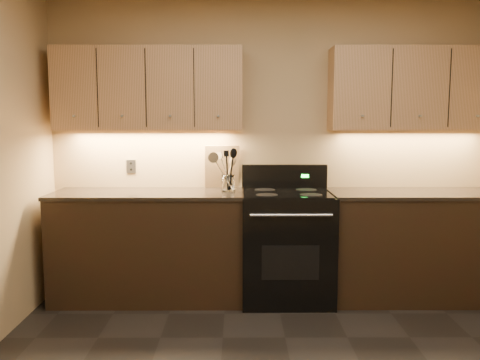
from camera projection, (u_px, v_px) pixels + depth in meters
name	position (u px, v px, depth m)	size (l,w,h in m)	color
wall_back	(275.00, 146.00, 4.56)	(4.00, 0.04, 2.60)	tan
counter_left	(149.00, 245.00, 4.36)	(1.62, 0.62, 0.93)	black
counter_right	(414.00, 245.00, 4.36)	(1.46, 0.62, 0.93)	black
stove	(287.00, 244.00, 4.34)	(0.76, 0.68, 1.14)	black
upper_cab_left	(149.00, 89.00, 4.34)	(1.60, 0.30, 0.70)	tan
upper_cab_right	(415.00, 89.00, 4.35)	(1.44, 0.30, 0.70)	tan
outlet_plate	(131.00, 166.00, 4.57)	(0.09, 0.01, 0.12)	#B2B5BA
utensil_crock	(228.00, 184.00, 4.33)	(0.14, 0.14, 0.14)	white
cutting_board	(222.00, 167.00, 4.54)	(0.31, 0.02, 0.39)	tan
wooden_spoon	(224.00, 173.00, 4.32)	(0.06, 0.06, 0.29)	tan
black_spoon	(229.00, 169.00, 4.33)	(0.06, 0.06, 0.36)	black
black_turner	(228.00, 170.00, 4.30)	(0.08, 0.08, 0.34)	black
steel_spatula	(232.00, 169.00, 4.33)	(0.08, 0.08, 0.35)	silver
steel_skimmer	(232.00, 170.00, 4.30)	(0.09, 0.09, 0.34)	silver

